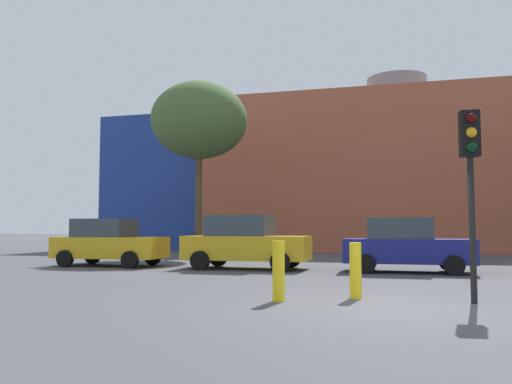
# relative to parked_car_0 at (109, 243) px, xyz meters

# --- Properties ---
(ground_plane) EXTENTS (200.00, 200.00, 0.00)m
(ground_plane) POSITION_rel_parked_car_0_xyz_m (10.35, -7.77, -0.88)
(ground_plane) COLOR #47474C
(building_backdrop) EXTENTS (38.86, 12.14, 11.65)m
(building_backdrop) POSITION_rel_parked_car_0_xyz_m (10.77, 18.61, 3.87)
(building_backdrop) COLOR #B2563D
(building_backdrop) RESTS_ON ground_plane
(parked_car_0) EXTENTS (4.09, 2.01, 1.77)m
(parked_car_0) POSITION_rel_parked_car_0_xyz_m (0.00, 0.00, 0.00)
(parked_car_0) COLOR gold
(parked_car_0) RESTS_ON ground_plane
(parked_car_1) EXTENTS (4.31, 2.11, 1.87)m
(parked_car_1) POSITION_rel_parked_car_0_xyz_m (5.35, 0.00, 0.05)
(parked_car_1) COLOR gold
(parked_car_1) RESTS_ON ground_plane
(parked_car_2) EXTENTS (4.04, 1.98, 1.75)m
(parked_car_2) POSITION_rel_parked_car_0_xyz_m (10.76, 0.00, -0.01)
(parked_car_2) COLOR navy
(parked_car_2) RESTS_ON ground_plane
(traffic_light_island) EXTENTS (0.39, 0.38, 3.70)m
(traffic_light_island) POSITION_rel_parked_car_0_xyz_m (11.84, -6.81, 1.85)
(traffic_light_island) COLOR black
(traffic_light_island) RESTS_ON ground_plane
(bare_tree_0) EXTENTS (4.81, 4.81, 8.72)m
(bare_tree_0) POSITION_rel_parked_car_0_xyz_m (1.09, 6.45, 5.89)
(bare_tree_0) COLOR brown
(bare_tree_0) RESTS_ON ground_plane
(bollard_yellow_0) EXTENTS (0.24, 0.24, 1.13)m
(bollard_yellow_0) POSITION_rel_parked_car_0_xyz_m (9.62, -6.68, -0.32)
(bollard_yellow_0) COLOR yellow
(bollard_yellow_0) RESTS_ON ground_plane
(bollard_yellow_1) EXTENTS (0.24, 0.24, 1.18)m
(bollard_yellow_1) POSITION_rel_parked_car_0_xyz_m (8.19, -7.49, -0.29)
(bollard_yellow_1) COLOR yellow
(bollard_yellow_1) RESTS_ON ground_plane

